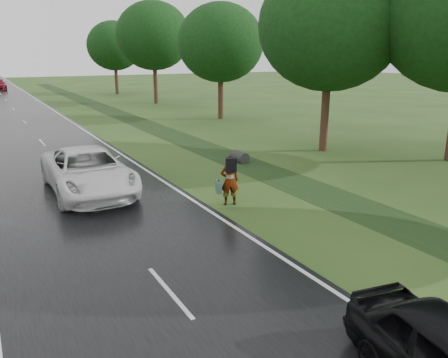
% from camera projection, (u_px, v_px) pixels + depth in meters
% --- Properties ---
extents(edge_stripe_east, '(0.12, 180.00, 0.01)m').
position_uv_depth(edge_stripe_east, '(41.00, 102.00, 49.07)').
color(edge_stripe_east, silver).
rests_on(edge_stripe_east, road).
extents(drainage_ditch, '(2.20, 120.00, 0.56)m').
position_uv_depth(drainage_ditch, '(172.00, 135.00, 29.32)').
color(drainage_ditch, black).
rests_on(drainage_ditch, ground).
extents(tree_east_b, '(7.60, 7.60, 10.11)m').
position_uv_depth(tree_east_b, '(330.00, 25.00, 22.82)').
color(tree_east_b, '#331F15').
rests_on(tree_east_b, ground).
extents(tree_east_c, '(7.00, 7.00, 9.29)m').
position_uv_depth(tree_east_c, '(221.00, 43.00, 35.25)').
color(tree_east_c, '#331F15').
rests_on(tree_east_c, ground).
extents(tree_east_d, '(8.00, 8.00, 10.76)m').
position_uv_depth(tree_east_d, '(153.00, 36.00, 46.50)').
color(tree_east_d, '#331F15').
rests_on(tree_east_d, ground).
extents(tree_east_f, '(7.20, 7.20, 9.62)m').
position_uv_depth(tree_east_f, '(114.00, 46.00, 58.29)').
color(tree_east_f, '#331F15').
rests_on(tree_east_f, ground).
extents(pedestrian, '(0.87, 0.89, 1.79)m').
position_uv_depth(pedestrian, '(229.00, 180.00, 15.48)').
color(pedestrian, '#A5998C').
rests_on(pedestrian, ground).
extents(white_pickup, '(2.84, 6.10, 1.69)m').
position_uv_depth(white_pickup, '(88.00, 171.00, 16.81)').
color(white_pickup, silver).
rests_on(white_pickup, road).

